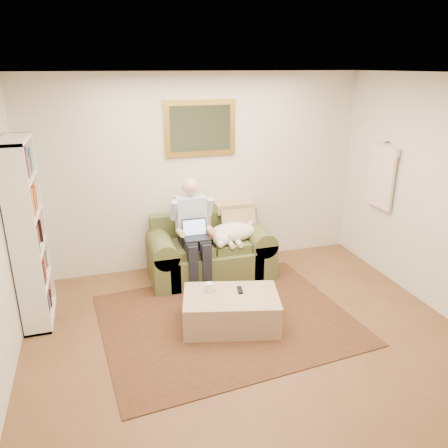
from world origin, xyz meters
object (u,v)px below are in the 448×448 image
ottoman (231,310)px  bookshelf (28,234)px  sofa (210,256)px  laptop (195,233)px  coffee_mug (209,287)px  seated_man (194,234)px  sleeping_dog (233,232)px

ottoman → bookshelf: 2.30m
sofa → laptop: bearing=-139.0°
laptop → bookshelf: (-1.86, -0.25, 0.29)m
bookshelf → ottoman: bearing=-21.6°
sofa → coffee_mug: 1.15m
seated_man → coffee_mug: (-0.07, -0.95, -0.26)m
seated_man → bookshelf: size_ratio=0.67×
laptop → seated_man: bearing=90.0°
laptop → coffee_mug: bearing=-94.2°
sofa → coffee_mug: (-0.31, -1.10, 0.14)m
seated_man → laptop: seated_man is taller
sofa → ottoman: 1.26m
laptop → sleeping_dog: laptop is taller
coffee_mug → laptop: bearing=85.8°
laptop → ottoman: size_ratio=0.31×
sofa → coffee_mug: size_ratio=16.01×
seated_man → ottoman: bearing=-83.2°
sleeping_dog → sofa: bearing=164.3°
laptop → coffee_mug: (-0.07, -0.89, -0.29)m
seated_man → laptop: bearing=-90.0°
seated_man → sleeping_dog: seated_man is taller
sofa → laptop: laptop is taller
coffee_mug → bookshelf: 1.99m
laptop → ottoman: 1.17m
coffee_mug → ottoman: bearing=-36.9°
sofa → bookshelf: size_ratio=0.80×
sleeping_dog → seated_man: bearing=-172.9°
sofa → ottoman: (-0.11, -1.25, -0.09)m
ottoman → bookshelf: bookshelf is taller
sleeping_dog → ottoman: (-0.40, -1.17, -0.43)m
bookshelf → sofa: bearing=12.3°
coffee_mug → bookshelf: bookshelf is taller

